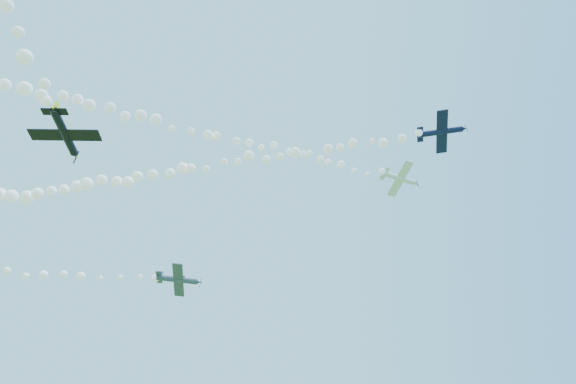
{
  "coord_description": "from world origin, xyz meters",
  "views": [
    {
      "loc": [
        2.87,
        -53.36,
        2.0
      ],
      "look_at": [
        5.15,
        -5.89,
        44.79
      ],
      "focal_mm": 30.0,
      "sensor_mm": 36.0,
      "label": 1
    }
  ],
  "objects_px": {
    "plane_white": "(400,178)",
    "plane_black": "(65,134)",
    "plane_navy": "(442,132)",
    "plane_grey": "(178,280)"
  },
  "relations": [
    {
      "from": "plane_white",
      "to": "plane_black",
      "type": "xyz_separation_m",
      "value": [
        -38.84,
        -25.16,
        -20.26
      ]
    },
    {
      "from": "plane_navy",
      "to": "plane_grey",
      "type": "height_order",
      "value": "plane_navy"
    },
    {
      "from": "plane_white",
      "to": "plane_black",
      "type": "bearing_deg",
      "value": -162.77
    },
    {
      "from": "plane_white",
      "to": "plane_black",
      "type": "distance_m",
      "value": 50.51
    },
    {
      "from": "plane_black",
      "to": "plane_white",
      "type": "bearing_deg",
      "value": -53.7
    },
    {
      "from": "plane_navy",
      "to": "plane_black",
      "type": "height_order",
      "value": "plane_navy"
    },
    {
      "from": "plane_grey",
      "to": "plane_white",
      "type": "bearing_deg",
      "value": -20.16
    },
    {
      "from": "plane_grey",
      "to": "plane_navy",
      "type": "bearing_deg",
      "value": -34.77
    },
    {
      "from": "plane_navy",
      "to": "plane_black",
      "type": "distance_m",
      "value": 46.68
    },
    {
      "from": "plane_navy",
      "to": "plane_grey",
      "type": "xyz_separation_m",
      "value": [
        -36.84,
        23.25,
        -10.05
      ]
    }
  ]
}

